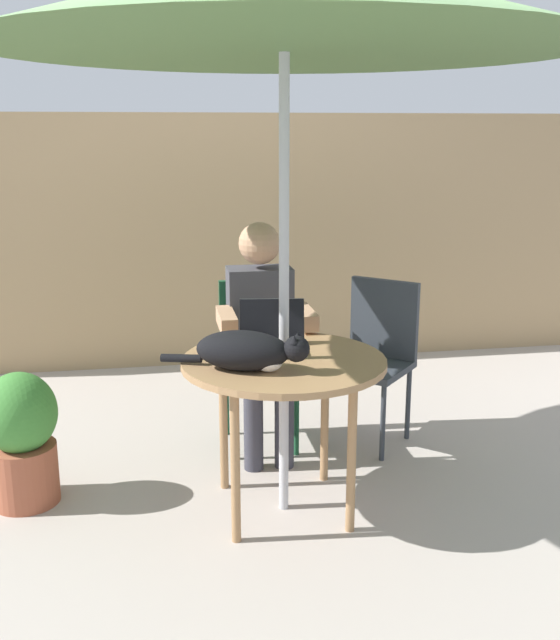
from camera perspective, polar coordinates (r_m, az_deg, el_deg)
ground_plane at (r=3.57m, az=0.28°, el=-14.16°), size 14.00×14.00×0.00m
fence_back at (r=5.47m, az=-3.97°, el=6.00°), size 5.67×0.08×1.82m
patio_table at (r=3.31m, az=0.30°, el=-4.13°), size 0.91×0.91×0.73m
patio_umbrella at (r=3.17m, az=0.34°, el=23.16°), size 2.48×2.48×2.38m
chair_occupied at (r=4.11m, az=-1.71°, el=-2.20°), size 0.40×0.40×0.90m
chair_empty at (r=4.16m, az=7.36°, el=-2.12°), size 0.56×0.56×0.90m
person_seated at (r=3.92m, az=-1.40°, el=-0.48°), size 0.48×0.48×1.24m
laptop at (r=3.43m, az=-0.59°, el=-1.10°), size 0.33×0.29×0.21m
cat at (r=3.11m, az=-2.41°, el=-2.40°), size 0.61×0.34×0.17m
potted_plant_near_fence at (r=3.68m, az=-19.18°, el=-8.39°), size 0.34×0.34×0.64m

